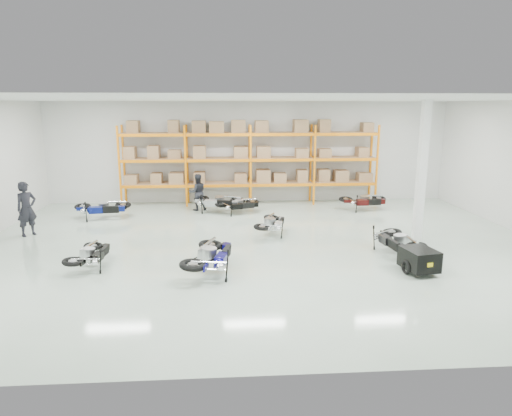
{
  "coord_description": "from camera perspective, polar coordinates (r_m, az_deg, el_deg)",
  "views": [
    {
      "loc": [
        -1.11,
        -13.65,
        4.33
      ],
      "look_at": [
        -0.14,
        0.62,
        1.1
      ],
      "focal_mm": 32.0,
      "sensor_mm": 36.0,
      "label": 1
    }
  ],
  "objects": [
    {
      "name": "moto_back_b",
      "position": [
        18.87,
        -4.79,
        1.21
      ],
      "size": [
        2.08,
        1.43,
        1.22
      ],
      "primitive_type": null,
      "rotation": [
        0.0,
        -0.09,
        1.29
      ],
      "color": "#9DA1A6",
      "rests_on": "ground"
    },
    {
      "name": "moto_black_far_left",
      "position": [
        13.17,
        -19.99,
        -5.03
      ],
      "size": [
        0.98,
        1.68,
        1.03
      ],
      "primitive_type": null,
      "rotation": [
        0.0,
        -0.09,
        3.02
      ],
      "color": "black",
      "rests_on": "ground"
    },
    {
      "name": "pallet_rack",
      "position": [
        20.24,
        -0.75,
        6.84
      ],
      "size": [
        11.28,
        0.98,
        3.62
      ],
      "color": "orange",
      "rests_on": "ground"
    },
    {
      "name": "trailer",
      "position": [
        12.77,
        19.71,
        -6.06
      ],
      "size": [
        0.9,
        1.61,
        0.65
      ],
      "rotation": [
        0.0,
        0.0,
        0.18
      ],
      "color": "black",
      "rests_on": "ground"
    },
    {
      "name": "moto_silver_left",
      "position": [
        15.59,
        2.05,
        -1.53
      ],
      "size": [
        1.29,
        1.79,
        1.04
      ],
      "primitive_type": null,
      "rotation": [
        0.0,
        -0.09,
        2.81
      ],
      "color": "#B3B6BB",
      "rests_on": "ground"
    },
    {
      "name": "structural_column",
      "position": [
        15.63,
        20.0,
        4.31
      ],
      "size": [
        0.25,
        0.25,
        4.5
      ],
      "primitive_type": "cube",
      "color": "white",
      "rests_on": "ground"
    },
    {
      "name": "moto_touring_right",
      "position": [
        14.13,
        17.21,
        -3.4
      ],
      "size": [
        1.08,
        1.87,
        1.16
      ],
      "primitive_type": null,
      "rotation": [
        0.0,
        -0.09,
        0.11
      ],
      "color": "black",
      "rests_on": "ground"
    },
    {
      "name": "room",
      "position": [
        13.85,
        0.74,
        4.09
      ],
      "size": [
        18.0,
        18.0,
        18.0
      ],
      "color": "silver",
      "rests_on": "ground"
    },
    {
      "name": "moto_back_c",
      "position": [
        18.56,
        -2.19,
        0.78
      ],
      "size": [
        1.77,
        1.21,
        1.05
      ],
      "primitive_type": null,
      "rotation": [
        0.0,
        -0.09,
        1.85
      ],
      "color": "black",
      "rests_on": "ground"
    },
    {
      "name": "person_left",
      "position": [
        17.17,
        -26.75,
        -0.1
      ],
      "size": [
        0.78,
        0.8,
        1.85
      ],
      "primitive_type": "imported",
      "rotation": [
        0.0,
        0.0,
        0.84
      ],
      "color": "black",
      "rests_on": "ground"
    },
    {
      "name": "person_back",
      "position": [
        19.27,
        -7.33,
        1.97
      ],
      "size": [
        0.87,
        0.75,
        1.54
      ],
      "primitive_type": "imported",
      "rotation": [
        0.0,
        0.0,
        3.4
      ],
      "color": "black",
      "rests_on": "ground"
    },
    {
      "name": "moto_back_a",
      "position": [
        18.68,
        -18.7,
        0.4
      ],
      "size": [
        1.92,
        1.09,
        1.19
      ],
      "primitive_type": null,
      "rotation": [
        0.0,
        -0.09,
        1.67
      ],
      "color": "navy",
      "rests_on": "ground"
    },
    {
      "name": "moto_blue_centre",
      "position": [
        12.01,
        -5.61,
        -5.37
      ],
      "size": [
        1.43,
        2.18,
        1.3
      ],
      "primitive_type": null,
      "rotation": [
        0.0,
        -0.09,
        2.91
      ],
      "color": "#0A0853",
      "rests_on": "ground"
    },
    {
      "name": "moto_back_d",
      "position": [
        19.68,
        13.38,
        1.25
      ],
      "size": [
        1.78,
        0.95,
        1.13
      ],
      "primitive_type": null,
      "rotation": [
        0.0,
        -0.09,
        1.62
      ],
      "color": "#390B0B",
      "rests_on": "ground"
    }
  ]
}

